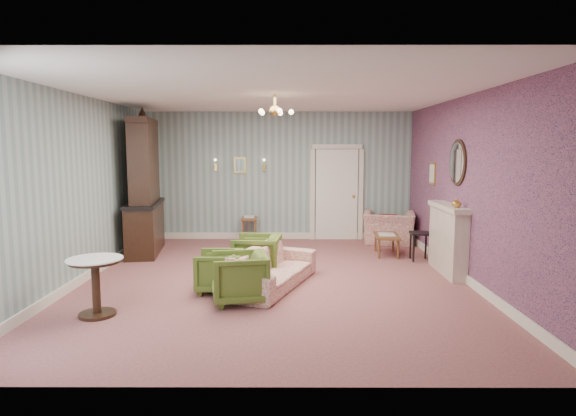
{
  "coord_description": "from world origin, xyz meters",
  "views": [
    {
      "loc": [
        0.22,
        -7.49,
        2.08
      ],
      "look_at": [
        0.2,
        0.4,
        1.1
      ],
      "focal_mm": 30.04,
      "sensor_mm": 36.0,
      "label": 1
    }
  ],
  "objects_px": {
    "olive_chair_a": "(239,275)",
    "olive_chair_b": "(219,269)",
    "olive_chair_c": "(257,254)",
    "side_table_black": "(420,246)",
    "sofa_chintz": "(272,261)",
    "fireplace": "(448,239)",
    "dresser": "(144,183)",
    "coffee_table": "(386,245)",
    "pedestal_table": "(96,287)",
    "wingback_chair": "(389,222)"
  },
  "relations": [
    {
      "from": "olive_chair_a",
      "to": "olive_chair_b",
      "type": "distance_m",
      "value": 0.61
    },
    {
      "from": "olive_chair_a",
      "to": "olive_chair_c",
      "type": "height_order",
      "value": "olive_chair_c"
    },
    {
      "from": "olive_chair_c",
      "to": "side_table_black",
      "type": "bearing_deg",
      "value": 116.33
    },
    {
      "from": "sofa_chintz",
      "to": "fireplace",
      "type": "relative_size",
      "value": 1.42
    },
    {
      "from": "side_table_black",
      "to": "olive_chair_c",
      "type": "bearing_deg",
      "value": -159.62
    },
    {
      "from": "olive_chair_a",
      "to": "fireplace",
      "type": "height_order",
      "value": "fireplace"
    },
    {
      "from": "dresser",
      "to": "side_table_black",
      "type": "height_order",
      "value": "dresser"
    },
    {
      "from": "olive_chair_a",
      "to": "coffee_table",
      "type": "relative_size",
      "value": 0.93
    },
    {
      "from": "olive_chair_a",
      "to": "pedestal_table",
      "type": "height_order",
      "value": "olive_chair_a"
    },
    {
      "from": "olive_chair_a",
      "to": "coffee_table",
      "type": "distance_m",
      "value": 3.9
    },
    {
      "from": "fireplace",
      "to": "side_table_black",
      "type": "height_order",
      "value": "fireplace"
    },
    {
      "from": "olive_chair_b",
      "to": "side_table_black",
      "type": "height_order",
      "value": "olive_chair_b"
    },
    {
      "from": "olive_chair_b",
      "to": "wingback_chair",
      "type": "bearing_deg",
      "value": 138.49
    },
    {
      "from": "fireplace",
      "to": "olive_chair_c",
      "type": "bearing_deg",
      "value": -176.56
    },
    {
      "from": "olive_chair_b",
      "to": "pedestal_table",
      "type": "distance_m",
      "value": 1.73
    },
    {
      "from": "olive_chair_b",
      "to": "dresser",
      "type": "relative_size",
      "value": 0.24
    },
    {
      "from": "dresser",
      "to": "wingback_chair",
      "type": "bearing_deg",
      "value": 2.72
    },
    {
      "from": "fireplace",
      "to": "pedestal_table",
      "type": "distance_m",
      "value": 5.46
    },
    {
      "from": "side_table_black",
      "to": "pedestal_table",
      "type": "bearing_deg",
      "value": -148.19
    },
    {
      "from": "dresser",
      "to": "coffee_table",
      "type": "height_order",
      "value": "dresser"
    },
    {
      "from": "coffee_table",
      "to": "wingback_chair",
      "type": "bearing_deg",
      "value": 76.38
    },
    {
      "from": "olive_chair_c",
      "to": "pedestal_table",
      "type": "xyz_separation_m",
      "value": [
        -1.87,
        -1.9,
        -0.0
      ]
    },
    {
      "from": "olive_chair_a",
      "to": "coffee_table",
      "type": "height_order",
      "value": "olive_chair_a"
    },
    {
      "from": "side_table_black",
      "to": "dresser",
      "type": "bearing_deg",
      "value": 172.87
    },
    {
      "from": "olive_chair_c",
      "to": "wingback_chair",
      "type": "bearing_deg",
      "value": 140.98
    },
    {
      "from": "olive_chair_c",
      "to": "dresser",
      "type": "height_order",
      "value": "dresser"
    },
    {
      "from": "dresser",
      "to": "coffee_table",
      "type": "relative_size",
      "value": 3.52
    },
    {
      "from": "olive_chair_c",
      "to": "coffee_table",
      "type": "height_order",
      "value": "olive_chair_c"
    },
    {
      "from": "dresser",
      "to": "fireplace",
      "type": "relative_size",
      "value": 2.01
    },
    {
      "from": "olive_chair_b",
      "to": "fireplace",
      "type": "distance_m",
      "value": 3.81
    },
    {
      "from": "olive_chair_b",
      "to": "olive_chair_c",
      "type": "xyz_separation_m",
      "value": [
        0.49,
        0.85,
        0.04
      ]
    },
    {
      "from": "fireplace",
      "to": "coffee_table",
      "type": "height_order",
      "value": "fireplace"
    },
    {
      "from": "dresser",
      "to": "pedestal_table",
      "type": "height_order",
      "value": "dresser"
    },
    {
      "from": "sofa_chintz",
      "to": "pedestal_table",
      "type": "relative_size",
      "value": 2.7
    },
    {
      "from": "olive_chair_c",
      "to": "dresser",
      "type": "bearing_deg",
      "value": -121.03
    },
    {
      "from": "wingback_chair",
      "to": "dresser",
      "type": "relative_size",
      "value": 0.38
    },
    {
      "from": "pedestal_table",
      "to": "olive_chair_a",
      "type": "bearing_deg",
      "value": 17.71
    },
    {
      "from": "fireplace",
      "to": "coffee_table",
      "type": "relative_size",
      "value": 1.75
    },
    {
      "from": "dresser",
      "to": "pedestal_table",
      "type": "distance_m",
      "value": 3.83
    },
    {
      "from": "olive_chair_a",
      "to": "olive_chair_c",
      "type": "bearing_deg",
      "value": 163.38
    },
    {
      "from": "coffee_table",
      "to": "side_table_black",
      "type": "xyz_separation_m",
      "value": [
        0.52,
        -0.47,
        0.06
      ]
    },
    {
      "from": "dresser",
      "to": "olive_chair_a",
      "type": "bearing_deg",
      "value": -62.68
    },
    {
      "from": "olive_chair_a",
      "to": "fireplace",
      "type": "distance_m",
      "value": 3.66
    },
    {
      "from": "side_table_black",
      "to": "sofa_chintz",
      "type": "bearing_deg",
      "value": -147.8
    },
    {
      "from": "olive_chair_b",
      "to": "pedestal_table",
      "type": "xyz_separation_m",
      "value": [
        -1.38,
        -1.04,
        0.04
      ]
    },
    {
      "from": "wingback_chair",
      "to": "pedestal_table",
      "type": "distance_m",
      "value": 6.5
    },
    {
      "from": "wingback_chair",
      "to": "olive_chair_c",
      "type": "bearing_deg",
      "value": 56.84
    },
    {
      "from": "olive_chair_b",
      "to": "coffee_table",
      "type": "xyz_separation_m",
      "value": [
        2.93,
        2.42,
        -0.13
      ]
    },
    {
      "from": "sofa_chintz",
      "to": "side_table_black",
      "type": "relative_size",
      "value": 3.72
    },
    {
      "from": "wingback_chair",
      "to": "coffee_table",
      "type": "relative_size",
      "value": 1.34
    }
  ]
}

